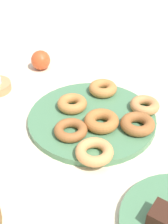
{
  "coord_description": "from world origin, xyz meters",
  "views": [
    {
      "loc": [
        -0.46,
        0.49,
        0.53
      ],
      "look_at": [
        0.0,
        0.03,
        0.05
      ],
      "focal_mm": 51.04,
      "sensor_mm": 36.0,
      "label": 1
    }
  ],
  "objects": [
    {
      "name": "brownie_far",
      "position": [
        -0.31,
        0.14,
        0.03
      ],
      "size": [
        0.05,
        0.05,
        0.03
      ],
      "primitive_type": "cube",
      "rotation": [
        0.0,
        0.0,
        0.18
      ],
      "color": "#381E14",
      "rests_on": "cake_plate"
    },
    {
      "name": "donut_6",
      "position": [
        -0.08,
        -0.12,
        0.03
      ],
      "size": [
        0.08,
        0.08,
        0.03
      ],
      "primitive_type": "torus",
      "rotation": [
        0.0,
        0.0,
        0.02
      ],
      "color": "#C6844C",
      "rests_on": "donut_plate"
    },
    {
      "name": "donut_0",
      "position": [
        -0.01,
        0.09,
        0.03
      ],
      "size": [
        0.09,
        0.09,
        0.02
      ],
      "primitive_type": "torus",
      "rotation": [
        0.0,
        0.0,
        1.63
      ],
      "color": "#995B2D",
      "rests_on": "donut_plate"
    },
    {
      "name": "ground_plane",
      "position": [
        0.0,
        0.0,
        0.0
      ],
      "size": [
        2.4,
        2.4,
        0.0
      ],
      "primitive_type": "plane",
      "color": "beige"
    },
    {
      "name": "donut_3",
      "position": [
        0.06,
        -0.11,
        0.03
      ],
      "size": [
        0.1,
        0.1,
        0.03
      ],
      "primitive_type": "torus",
      "rotation": [
        0.0,
        0.0,
        4.52
      ],
      "color": "#BC7A3D",
      "rests_on": "donut_plate"
    },
    {
      "name": "donut_plate",
      "position": [
        0.0,
        0.0,
        0.01
      ],
      "size": [
        0.34,
        0.34,
        0.02
      ],
      "primitive_type": "cylinder",
      "color": "#4C7F56",
      "rests_on": "ground_plane"
    },
    {
      "name": "donut_5",
      "position": [
        -0.11,
        0.1,
        0.03
      ],
      "size": [
        0.11,
        0.11,
        0.03
      ],
      "primitive_type": "torus",
      "rotation": [
        0.0,
        0.0,
        0.38
      ],
      "color": "tan",
      "rests_on": "donut_plate"
    },
    {
      "name": "donut_2",
      "position": [
        0.07,
        0.01,
        0.03
      ],
      "size": [
        0.12,
        0.12,
        0.03
      ],
      "primitive_type": "torus",
      "rotation": [
        0.0,
        0.0,
        0.9
      ],
      "color": "#BC7A3D",
      "rests_on": "donut_plate"
    },
    {
      "name": "donut_4",
      "position": [
        -0.04,
        0.01,
        0.03
      ],
      "size": [
        0.1,
        0.1,
        0.03
      ],
      "primitive_type": "torus",
      "rotation": [
        0.0,
        0.0,
        3.03
      ],
      "color": "#AD6B33",
      "rests_on": "donut_plate"
    },
    {
      "name": "apple",
      "position": [
        0.32,
        -0.09,
        0.03
      ],
      "size": [
        0.07,
        0.07,
        0.07
      ],
      "primitive_type": "sphere",
      "color": "#CC4C23",
      "rests_on": "ground_plane"
    },
    {
      "name": "donut_1",
      "position": [
        -0.12,
        -0.04,
        0.03
      ],
      "size": [
        0.12,
        0.12,
        0.03
      ],
      "primitive_type": "torus",
      "rotation": [
        0.0,
        0.0,
        2.4
      ],
      "color": "#995B2D",
      "rests_on": "donut_plate"
    }
  ]
}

